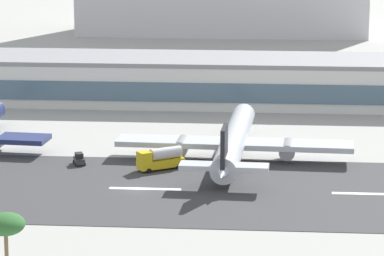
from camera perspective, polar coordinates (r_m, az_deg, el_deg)
ground_plane at (r=172.47m, az=-3.08°, el=-3.40°), size 1400.00×1400.00×0.00m
runway_strip at (r=172.82m, az=-3.07°, el=-3.35°), size 800.00×39.98×0.08m
runway_centreline_dash_4 at (r=172.62m, az=-2.59°, el=-3.35°), size 12.00×1.20×0.01m
runway_centreline_dash_5 at (r=172.08m, az=9.68°, el=-3.58°), size 12.00×1.20×0.01m
terminal_building at (r=240.55m, az=3.23°, el=2.62°), size 172.47×21.59×10.66m
airliner_black_tail_gate_1 at (r=189.51m, az=2.30°, el=-0.82°), size 43.69×50.90×10.62m
service_baggage_tug_0 at (r=188.31m, az=-6.21°, el=-1.71°), size 2.77×3.56×2.20m
service_fuel_truck_1 at (r=183.84m, az=-1.74°, el=-1.69°), size 8.53×6.83×3.95m
palm_tree_0 at (r=125.83m, az=-10.20°, el=-5.29°), size 4.75×4.75×11.12m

